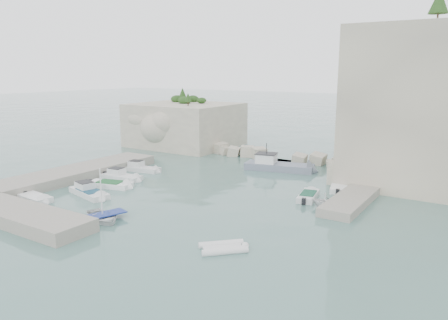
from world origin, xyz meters
The scene contains 21 objects.
ground centered at (0.00, 0.00, 0.00)m, with size 400.00×400.00×0.00m, color slate.
cliff_terrace centered at (13.00, 18.00, 1.25)m, with size 8.00×10.00×2.50m, color beige.
outcrop_west centered at (-20.00, 25.00, 3.50)m, with size 16.00×14.00×7.00m, color beige.
quay_west centered at (-17.00, -1.00, 0.55)m, with size 5.00×24.00×1.10m, color #9E9689.
quay_south centered at (-10.00, -12.50, 0.55)m, with size 18.00×4.00×1.10m, color #9E9689.
ledge_east centered at (13.50, 10.00, 0.40)m, with size 3.00×16.00×0.80m, color #9E9689.
breakwater centered at (-1.00, 22.00, 0.70)m, with size 28.00×3.00×1.40m, color beige.
motorboat_a centered at (-12.86, 6.73, 0.00)m, with size 5.48×1.63×1.40m, color silver, non-canonical shape.
motorboat_b centered at (-11.79, 2.37, 0.00)m, with size 5.42×1.77×1.40m, color silver, non-canonical shape.
motorboat_c centered at (-10.42, -0.70, 0.00)m, with size 5.33×1.94×0.70m, color white, non-canonical shape.
motorboat_d centered at (-9.68, -4.18, 0.00)m, with size 6.05×1.80×1.40m, color silver, non-canonical shape.
motorboat_e centered at (-12.64, -8.25, 0.00)m, with size 4.19×1.71×0.70m, color white, non-canonical shape.
rowboat centered at (-2.83, -8.55, 0.00)m, with size 3.08×4.32×0.89m, color white.
inflatable_dinghy centered at (9.11, -8.24, 0.00)m, with size 3.58×1.74×0.44m, color silver, non-canonical shape.
tender_east_a centered at (11.93, 4.84, 0.00)m, with size 2.52×2.92×1.54m, color white.
tender_east_b centered at (9.37, 6.83, 0.00)m, with size 4.54×1.55×0.70m, color silver, non-canonical shape.
tender_east_c centered at (10.83, 11.88, 0.00)m, with size 5.04×1.63×0.70m, color white, non-canonical shape.
tender_east_d centered at (10.95, 13.38, 0.00)m, with size 1.49×3.95×1.52m, color silver.
work_boat centered at (1.47, 16.66, 0.00)m, with size 9.42×2.78×2.20m, color slate, non-canonical shape.
rowboat_mast centered at (-2.83, -8.55, 2.55)m, with size 0.10×0.10×4.20m, color white.
vegetation centered at (17.83, 24.40, 17.93)m, with size 53.48×13.88×13.40m.
Camera 1 is at (24.83, -32.48, 12.48)m, focal length 35.00 mm.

